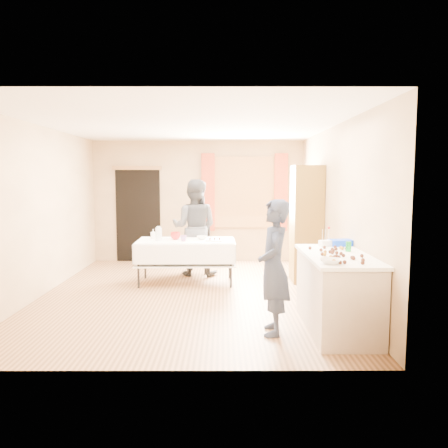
{
  "coord_description": "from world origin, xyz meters",
  "views": [
    {
      "loc": [
        0.54,
        -6.68,
        1.8
      ],
      "look_at": [
        0.55,
        0.0,
        1.1
      ],
      "focal_mm": 35.0,
      "sensor_mm": 36.0,
      "label": 1
    }
  ],
  "objects_px": {
    "party_table": "(186,257)",
    "girl": "(274,267)",
    "cabinet": "(306,224)",
    "chair": "(199,258)",
    "counter": "(337,292)",
    "woman": "(195,227)"
  },
  "relations": [
    {
      "from": "chair",
      "to": "girl",
      "type": "height_order",
      "value": "girl"
    },
    {
      "from": "counter",
      "to": "woman",
      "type": "distance_m",
      "value": 3.54
    },
    {
      "from": "cabinet",
      "to": "woman",
      "type": "height_order",
      "value": "cabinet"
    },
    {
      "from": "woman",
      "to": "girl",
      "type": "bearing_deg",
      "value": 118.72
    },
    {
      "from": "counter",
      "to": "chair",
      "type": "distance_m",
      "value": 3.67
    },
    {
      "from": "party_table",
      "to": "woman",
      "type": "height_order",
      "value": "woman"
    },
    {
      "from": "counter",
      "to": "woman",
      "type": "bearing_deg",
      "value": 122.35
    },
    {
      "from": "party_table",
      "to": "girl",
      "type": "relative_size",
      "value": 1.08
    },
    {
      "from": "cabinet",
      "to": "counter",
      "type": "bearing_deg",
      "value": -92.31
    },
    {
      "from": "cabinet",
      "to": "counter",
      "type": "distance_m",
      "value": 2.54
    },
    {
      "from": "chair",
      "to": "woman",
      "type": "xyz_separation_m",
      "value": [
        -0.06,
        -0.21,
        0.61
      ]
    },
    {
      "from": "cabinet",
      "to": "woman",
      "type": "xyz_separation_m",
      "value": [
        -1.98,
        0.49,
        -0.12
      ]
    },
    {
      "from": "counter",
      "to": "girl",
      "type": "bearing_deg",
      "value": -169.77
    },
    {
      "from": "party_table",
      "to": "counter",
      "type": "bearing_deg",
      "value": -50.44
    },
    {
      "from": "counter",
      "to": "girl",
      "type": "distance_m",
      "value": 0.85
    },
    {
      "from": "counter",
      "to": "party_table",
      "type": "distance_m",
      "value": 3.06
    },
    {
      "from": "chair",
      "to": "counter",
      "type": "bearing_deg",
      "value": -50.87
    },
    {
      "from": "girl",
      "to": "woman",
      "type": "distance_m",
      "value": 3.3
    },
    {
      "from": "counter",
      "to": "woman",
      "type": "xyz_separation_m",
      "value": [
        -1.88,
        2.97,
        0.44
      ]
    },
    {
      "from": "cabinet",
      "to": "chair",
      "type": "height_order",
      "value": "cabinet"
    },
    {
      "from": "counter",
      "to": "girl",
      "type": "height_order",
      "value": "girl"
    },
    {
      "from": "cabinet",
      "to": "girl",
      "type": "relative_size",
      "value": 1.29
    }
  ]
}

